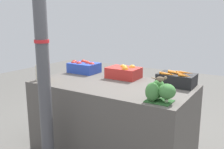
# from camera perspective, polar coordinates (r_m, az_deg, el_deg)

# --- Properties ---
(market_table) EXTENTS (1.74, 0.93, 0.83)m
(market_table) POSITION_cam_1_polar(r_m,az_deg,el_deg) (2.88, -0.00, -10.01)
(market_table) COLOR #56514C
(market_table) RESTS_ON ground_plane
(support_pole) EXTENTS (0.13, 0.13, 2.41)m
(support_pole) POSITION_cam_1_polar(r_m,az_deg,el_deg) (2.35, -15.62, 4.46)
(support_pole) COLOR #4C4C51
(support_pole) RESTS_ON ground_plane
(apple_crate) EXTENTS (0.38, 0.27, 0.16)m
(apple_crate) POSITION_cam_1_polar(r_m,az_deg,el_deg) (3.32, -6.46, 1.71)
(apple_crate) COLOR #2847B7
(apple_crate) RESTS_ON market_table
(orange_crate) EXTENTS (0.38, 0.27, 0.16)m
(orange_crate) POSITION_cam_1_polar(r_m,az_deg,el_deg) (2.99, 2.82, 0.55)
(orange_crate) COLOR red
(orange_crate) RESTS_ON market_table
(carrot_crate) EXTENTS (0.38, 0.27, 0.16)m
(carrot_crate) POSITION_cam_1_polar(r_m,az_deg,el_deg) (2.73, 14.56, -1.01)
(carrot_crate) COLOR black
(carrot_crate) RESTS_ON market_table
(broccoli_pile) EXTENTS (0.26, 0.21, 0.18)m
(broccoli_pile) POSITION_cam_1_polar(r_m,az_deg,el_deg) (2.18, 10.61, -3.73)
(broccoli_pile) COLOR #2D602D
(broccoli_pile) RESTS_ON market_table
(juice_bottle_cloudy) EXTENTS (0.07, 0.07, 0.25)m
(juice_bottle_cloudy) POSITION_cam_1_polar(r_m,az_deg,el_deg) (2.99, -16.47, 0.71)
(juice_bottle_cloudy) COLOR beige
(juice_bottle_cloudy) RESTS_ON market_table
(juice_bottle_golden) EXTENTS (0.08, 0.08, 0.27)m
(juice_bottle_golden) POSITION_cam_1_polar(r_m,az_deg,el_deg) (2.91, -15.05, 0.52)
(juice_bottle_golden) COLOR gold
(juice_bottle_golden) RESTS_ON market_table
(sparrow_bird) EXTENTS (0.13, 0.06, 0.05)m
(sparrow_bird) POSITION_cam_1_polar(r_m,az_deg,el_deg) (2.12, 11.11, -0.97)
(sparrow_bird) COLOR #4C3D2D
(sparrow_bird) RESTS_ON broccoli_pile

